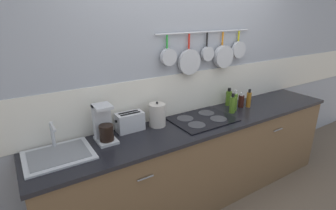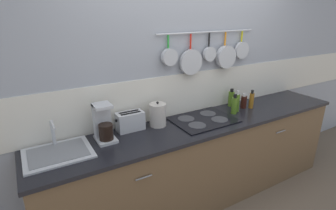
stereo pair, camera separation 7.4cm
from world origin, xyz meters
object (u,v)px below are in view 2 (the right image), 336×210
at_px(bottle_cooking_wine, 234,105).
at_px(bottle_vinegar, 251,100).
at_px(kettle, 158,115).
at_px(bottle_sesame_oil, 244,102).
at_px(bottle_hot_sauce, 237,102).
at_px(toaster, 130,121).
at_px(coffee_maker, 104,125).
at_px(bottle_olive_oil, 231,98).

bearing_deg(bottle_cooking_wine, bottle_vinegar, 5.73).
distance_m(kettle, bottle_vinegar, 1.14).
distance_m(bottle_sesame_oil, bottle_vinegar, 0.09).
bearing_deg(bottle_cooking_wine, bottle_hot_sauce, 23.75).
xyz_separation_m(kettle, bottle_vinegar, (1.13, -0.11, -0.02)).
xyz_separation_m(bottle_hot_sauce, bottle_sesame_oil, (0.15, 0.04, -0.03)).
bearing_deg(toaster, coffee_maker, -166.40).
distance_m(bottle_hot_sauce, bottle_olive_oil, 0.18).
height_order(coffee_maker, bottle_hot_sauce, coffee_maker).
bearing_deg(bottle_olive_oil, bottle_cooking_wine, -125.37).
bearing_deg(bottle_hot_sauce, kettle, 173.20).
height_order(bottle_hot_sauce, bottle_vinegar, bottle_hot_sauce).
distance_m(kettle, bottle_sesame_oil, 1.06).
relative_size(kettle, bottle_olive_oil, 1.18).
distance_m(coffee_maker, bottle_vinegar, 1.66).
bearing_deg(bottle_vinegar, toaster, 173.82).
bearing_deg(bottle_hot_sauce, bottle_sesame_oil, 16.85).
bearing_deg(bottle_olive_oil, toaster, -179.34).
relative_size(kettle, bottle_sesame_oil, 1.46).
bearing_deg(kettle, bottle_hot_sauce, -6.80).
bearing_deg(toaster, bottle_olive_oil, 0.66).
relative_size(bottle_cooking_wine, bottle_sesame_oil, 1.29).
bearing_deg(bottle_vinegar, bottle_hot_sauce, 179.72).
height_order(bottle_olive_oil, bottle_sesame_oil, bottle_olive_oil).
height_order(kettle, bottle_vinegar, kettle).
bearing_deg(bottle_sesame_oil, bottle_cooking_wine, -160.91).
bearing_deg(kettle, bottle_cooking_wine, -9.32).
distance_m(kettle, bottle_olive_oil, 0.98).
height_order(bottle_cooking_wine, bottle_olive_oil, bottle_cooking_wine).
bearing_deg(kettle, bottle_olive_oil, 3.22).
xyz_separation_m(kettle, bottle_cooking_wine, (0.84, -0.14, -0.01)).
relative_size(coffee_maker, bottle_sesame_oil, 1.92).
bearing_deg(bottle_sesame_oil, toaster, 175.46).
relative_size(coffee_maker, toaster, 1.20).
height_order(bottle_sesame_oil, bottle_vinegar, bottle_vinegar).
bearing_deg(kettle, bottle_vinegar, -5.55).
height_order(bottle_hot_sauce, bottle_sesame_oil, bottle_hot_sauce).
distance_m(toaster, bottle_hot_sauce, 1.19).
xyz_separation_m(bottle_olive_oil, bottle_sesame_oil, (0.08, -0.12, -0.02)).
xyz_separation_m(bottle_cooking_wine, bottle_vinegar, (0.29, 0.03, -0.00)).
distance_m(bottle_cooking_wine, bottle_olive_oil, 0.24).
bearing_deg(coffee_maker, bottle_vinegar, -3.01).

